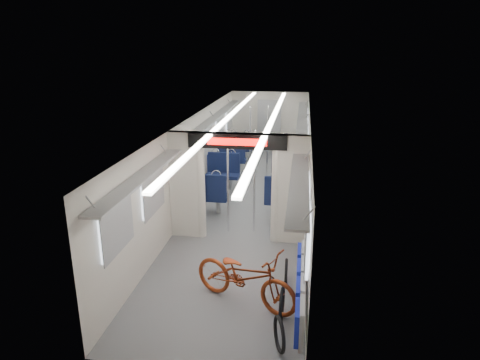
% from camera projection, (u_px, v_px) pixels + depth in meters
% --- Properties ---
extents(carriage, '(12.00, 12.02, 2.31)m').
position_uv_depth(carriage, '(249.00, 151.00, 10.44)').
color(carriage, '#515456').
rests_on(carriage, ground).
extents(bicycle, '(1.96, 1.36, 0.97)m').
position_uv_depth(bicycle, '(245.00, 276.00, 6.78)').
color(bicycle, maroon).
rests_on(bicycle, ground).
extents(flip_bench, '(0.12, 2.14, 0.55)m').
position_uv_depth(flip_bench, '(300.00, 288.00, 6.27)').
color(flip_bench, gray).
rests_on(flip_bench, carriage).
extents(bike_hoop_a, '(0.21, 0.50, 0.51)m').
position_uv_depth(bike_hoop_a, '(279.00, 336.00, 5.78)').
color(bike_hoop_a, black).
rests_on(bike_hoop_a, ground).
extents(bike_hoop_b, '(0.08, 0.52, 0.52)m').
position_uv_depth(bike_hoop_b, '(282.00, 305.00, 6.45)').
color(bike_hoop_b, black).
rests_on(bike_hoop_b, ground).
extents(bike_hoop_c, '(0.06, 0.45, 0.45)m').
position_uv_depth(bike_hoop_c, '(286.00, 272.00, 7.46)').
color(bike_hoop_c, black).
rests_on(bike_hoop_c, ground).
extents(seat_bay_near_left, '(0.95, 2.27, 1.16)m').
position_uv_depth(seat_bay_near_left, '(216.00, 180.00, 11.35)').
color(seat_bay_near_left, black).
rests_on(seat_bay_near_left, ground).
extents(seat_bay_near_right, '(0.96, 2.33, 1.18)m').
position_uv_depth(seat_bay_near_right, '(287.00, 182.00, 11.11)').
color(seat_bay_near_right, black).
rests_on(seat_bay_near_right, ground).
extents(seat_bay_far_left, '(0.89, 1.99, 1.08)m').
position_uv_depth(seat_bay_far_left, '(236.00, 151.00, 14.59)').
color(seat_bay_far_left, black).
rests_on(seat_bay_far_left, ground).
extents(seat_bay_far_right, '(0.88, 1.93, 1.06)m').
position_uv_depth(seat_bay_far_right, '(291.00, 154.00, 14.19)').
color(seat_bay_far_right, black).
rests_on(seat_bay_far_right, ground).
extents(stanchion_near_left, '(0.05, 0.05, 2.30)m').
position_uv_depth(stanchion_near_left, '(228.00, 182.00, 9.24)').
color(stanchion_near_left, silver).
rests_on(stanchion_near_left, ground).
extents(stanchion_near_right, '(0.04, 0.04, 2.30)m').
position_uv_depth(stanchion_near_right, '(254.00, 182.00, 9.25)').
color(stanchion_near_right, silver).
rests_on(stanchion_near_right, ground).
extents(stanchion_far_left, '(0.04, 0.04, 2.30)m').
position_uv_depth(stanchion_far_left, '(250.00, 146.00, 12.59)').
color(stanchion_far_left, silver).
rests_on(stanchion_far_left, ground).
extents(stanchion_far_right, '(0.04, 0.04, 2.30)m').
position_uv_depth(stanchion_far_right, '(267.00, 145.00, 12.70)').
color(stanchion_far_right, silver).
rests_on(stanchion_far_right, ground).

